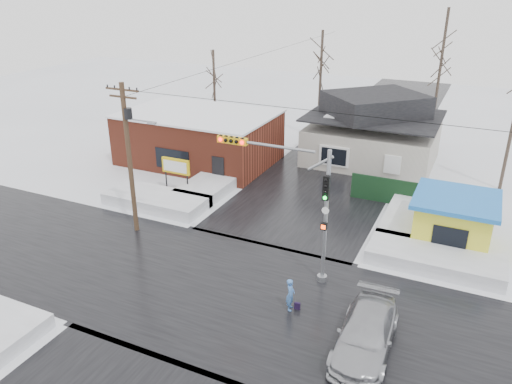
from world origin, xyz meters
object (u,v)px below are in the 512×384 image
at_px(utility_pole, 130,151).
at_px(pedestrian, 290,295).
at_px(kiosk, 453,220).
at_px(marquee_sign, 176,167).
at_px(car, 366,334).
at_px(traffic_signal, 296,194).

xyz_separation_m(utility_pole, pedestrian, (11.34, -3.43, -4.31)).
xyz_separation_m(utility_pole, kiosk, (17.43, 6.49, -3.65)).
bearing_deg(marquee_sign, pedestrian, -37.20).
distance_m(marquee_sign, car, 19.44).
xyz_separation_m(utility_pole, car, (15.14, -4.67, -4.33)).
xyz_separation_m(traffic_signal, kiosk, (7.07, 7.03, -3.08)).
bearing_deg(traffic_signal, kiosk, 44.84).
bearing_deg(traffic_signal, pedestrian, -71.36).
distance_m(marquee_sign, kiosk, 18.51).
xyz_separation_m(marquee_sign, car, (16.21, -10.67, -1.14)).
xyz_separation_m(pedestrian, car, (3.80, -1.25, -0.02)).
bearing_deg(utility_pole, kiosk, 20.44).
xyz_separation_m(kiosk, pedestrian, (-6.09, -9.92, -0.66)).
bearing_deg(kiosk, pedestrian, -121.55).
relative_size(utility_pole, marquee_sign, 3.53).
distance_m(kiosk, car, 11.42).
height_order(pedestrian, car, pedestrian).
bearing_deg(traffic_signal, car, -40.90).
bearing_deg(pedestrian, car, -124.07).
xyz_separation_m(traffic_signal, pedestrian, (0.98, -2.89, -3.74)).
height_order(utility_pole, marquee_sign, utility_pole).
bearing_deg(kiosk, traffic_signal, -135.16).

